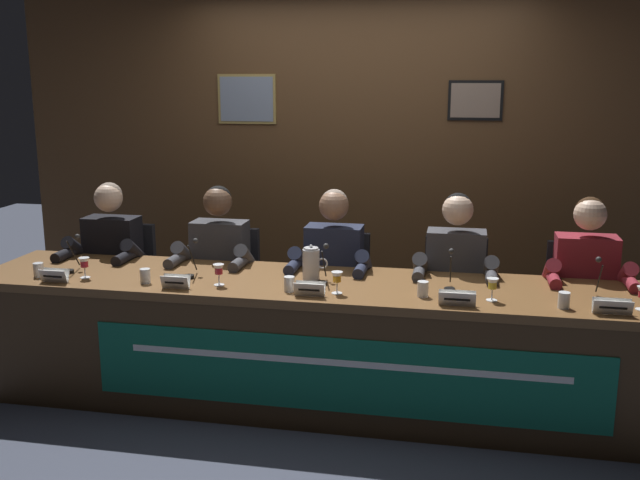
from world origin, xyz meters
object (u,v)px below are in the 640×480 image
object	(u,v)px
panelist_left	(216,265)
microphone_left	(191,264)
chair_far_left	(124,291)
water_cup_center	(289,285)
nameplate_far_left	(54,276)
microphone_far_left	(72,260)
microphone_center	(323,271)
juice_glass_right	(492,285)
microphone_far_right	(599,286)
water_cup_left	(145,277)
conference_table	(317,326)
juice_glass_left	(219,271)
water_cup_far_right	(564,301)
chair_left	(227,297)
panelist_far_left	(108,260)
nameplate_center	(309,289)
chair_right	(454,310)
water_pitcher_central	(311,264)
water_cup_far_left	(39,271)
chair_center	(337,303)
nameplate_right	(457,298)
microphone_right	(450,276)
water_cup_right	(423,290)
panelist_far_right	(586,284)
juice_glass_center	(337,278)
chair_far_right	(578,318)
nameplate_far_right	(613,307)
juice_glass_far_left	(84,264)
panelist_right	(455,278)

from	to	relation	value
panelist_left	microphone_left	distance (m)	0.43
chair_far_left	water_cup_center	world-z (taller)	chair_far_left
nameplate_far_left	microphone_far_left	bearing A→B (deg)	96.16
nameplate_far_left	microphone_center	world-z (taller)	microphone_center
juice_glass_right	microphone_far_right	size ratio (longest dim) A/B	0.57
water_cup_left	conference_table	bearing A→B (deg)	5.88
juice_glass_left	microphone_center	bearing A→B (deg)	15.76
conference_table	water_cup_far_right	xyz separation A→B (m)	(1.33, -0.12, 0.27)
microphone_center	chair_left	bearing A→B (deg)	142.68
panelist_far_left	microphone_center	size ratio (longest dim) A/B	5.68
nameplate_center	juice_glass_right	size ratio (longest dim) A/B	1.35
chair_right	microphone_far_right	xyz separation A→B (m)	(0.76, -0.63, 0.39)
panelist_far_left	microphone_far_left	xyz separation A→B (m)	(0.00, -0.45, 0.11)
nameplate_far_left	water_pitcher_central	xyz separation A→B (m)	(1.45, 0.36, 0.05)
water_cup_far_left	chair_center	world-z (taller)	chair_center
nameplate_center	water_cup_far_right	world-z (taller)	water_cup_far_right
panelist_far_left	nameplate_right	xyz separation A→B (m)	(2.33, -0.69, 0.08)
microphone_right	microphone_left	bearing A→B (deg)	-178.94
conference_table	panelist_left	xyz separation A→B (m)	(-0.77, 0.51, 0.19)
panelist_far_left	juice_glass_left	distance (m)	1.14
water_cup_right	panelist_far_right	xyz separation A→B (m)	(0.93, 0.56, -0.08)
chair_right	panelist_far_right	distance (m)	0.84
juice_glass_right	microphone_right	xyz separation A→B (m)	(-0.22, 0.17, -0.01)
juice_glass_center	chair_right	world-z (taller)	chair_right
conference_table	microphone_far_left	size ratio (longest dim) A/B	19.18
microphone_far_right	chair_far_left	bearing A→B (deg)	168.38
chair_far_right	chair_right	bearing A→B (deg)	180.00
chair_center	water_pitcher_central	distance (m)	0.68
chair_center	panelist_far_right	distance (m)	1.58
juice_glass_center	chair_right	xyz separation A→B (m)	(0.63, 0.80, -0.40)
water_cup_left	water_cup_center	xyz separation A→B (m)	(0.86, -0.00, 0.00)
chair_far_right	water_pitcher_central	xyz separation A→B (m)	(-1.60, -0.54, 0.41)
nameplate_right	microphone_left	bearing A→B (deg)	170.09
nameplate_far_right	conference_table	bearing A→B (deg)	173.50
microphone_right	nameplate_center	bearing A→B (deg)	-159.19
juice_glass_far_left	juice_glass_right	world-z (taller)	same
nameplate_center	nameplate_far_right	distance (m)	1.56
panelist_right	nameplate_far_left	bearing A→B (deg)	-163.02
nameplate_far_right	juice_glass_far_left	bearing A→B (deg)	177.89
juice_glass_far_left	microphone_far_right	world-z (taller)	microphone_far_right
panelist_far_right	water_cup_far_left	bearing A→B (deg)	-169.29
water_cup_right	microphone_far_right	bearing A→B (deg)	7.98
water_cup_center	chair_far_right	distance (m)	1.89
chair_left	microphone_left	world-z (taller)	microphone_left
microphone_center	water_cup_center	bearing A→B (deg)	-126.98
juice_glass_far_left	water_cup_center	size ratio (longest dim) A/B	1.46
panelist_right	nameplate_far_right	distance (m)	1.05
nameplate_far_left	chair_left	size ratio (longest dim) A/B	0.18
water_cup_right	water_cup_center	bearing A→B (deg)	-176.40
microphone_far_left	water_cup_far_right	size ratio (longest dim) A/B	2.54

